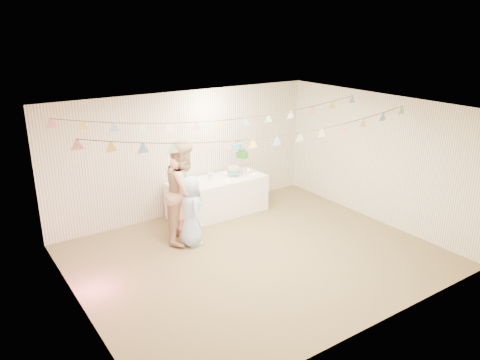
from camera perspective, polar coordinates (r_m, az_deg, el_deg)
floor at (r=8.35m, az=1.97°, el=-9.22°), size 6.00×6.00×0.00m
ceiling at (r=7.49m, az=2.19°, el=8.61°), size 6.00×6.00×0.00m
back_wall at (r=9.86m, az=-6.53°, el=3.26°), size 6.00×6.00×0.00m
front_wall at (r=6.15m, az=16.05°, el=-7.26°), size 6.00×6.00×0.00m
left_wall at (r=6.64m, az=-19.46°, el=-5.64°), size 5.00×5.00×0.00m
right_wall at (r=9.82m, az=16.38°, el=2.54°), size 5.00×5.00×0.00m
table at (r=9.94m, az=-2.73°, el=-2.03°), size 2.08×0.83×0.78m
cake_stand at (r=10.03m, az=-0.27°, el=2.54°), size 0.65×0.38×0.72m
cake_bottom at (r=9.99m, az=-0.79°, el=0.81°), size 0.31×0.31×0.15m
cake_middle at (r=10.20m, az=0.29°, el=2.79°), size 0.27×0.27×0.22m
cake_top_tier at (r=9.90m, az=-0.46°, el=3.91°), size 0.25×0.25×0.19m
platter at (r=9.51m, az=-5.53°, el=-0.72°), size 0.37×0.37×0.02m
posy at (r=9.77m, az=-3.59°, el=0.31°), size 0.14×0.14×0.16m
person_adult_a at (r=8.68m, az=-7.06°, el=-2.28°), size 0.63×0.71×1.64m
person_adult_b at (r=8.64m, az=-6.75°, el=-1.40°), size 1.17×1.17×1.92m
person_child at (r=8.55m, az=-6.00°, el=-3.75°), size 0.50×0.70×1.32m
bunting_back at (r=8.43m, az=-2.29°, el=8.04°), size 5.60×1.10×0.40m
bunting_front at (r=7.39m, az=3.09°, el=6.24°), size 5.60×0.90×0.36m
tealight_0 at (r=9.31m, az=-6.49°, el=-0.95°), size 0.04×0.04×0.03m
tealight_1 at (r=9.79m, az=-5.07°, el=0.09°), size 0.04×0.04×0.03m
tealight_2 at (r=9.68m, az=-1.59°, el=-0.06°), size 0.04×0.04×0.03m
tealight_3 at (r=10.16m, az=-1.74°, el=0.87°), size 0.04×0.04×0.03m
tealight_4 at (r=10.09m, az=1.74°, el=0.75°), size 0.04×0.04×0.03m
tealight_5 at (r=10.39m, az=1.03°, el=1.29°), size 0.04×0.04×0.03m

